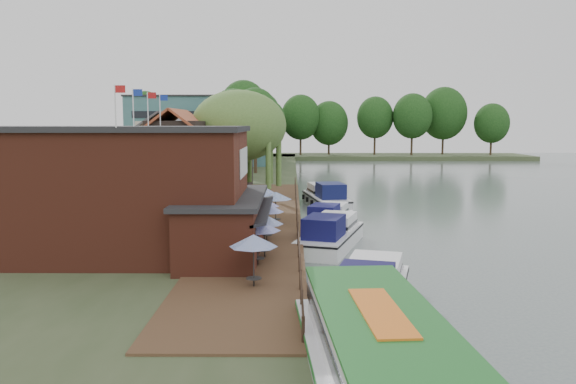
{
  "coord_description": "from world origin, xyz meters",
  "views": [
    {
      "loc": [
        -5.68,
        -32.09,
        8.4
      ],
      "look_at": [
        -6.0,
        12.0,
        3.0
      ],
      "focal_mm": 35.0,
      "sensor_mm": 36.0,
      "label": 1
    }
  ],
  "objects": [
    {
      "name": "ground",
      "position": [
        0.0,
        0.0,
        0.0
      ],
      "size": [
        260.0,
        260.0,
        0.0
      ],
      "primitive_type": "plane",
      "color": "#515D5D",
      "rests_on": "ground"
    },
    {
      "name": "land_bank",
      "position": [
        -30.0,
        35.0,
        0.5
      ],
      "size": [
        50.0,
        140.0,
        1.0
      ],
      "primitive_type": "cube",
      "color": "#384728",
      "rests_on": "ground"
    },
    {
      "name": "quay_deck",
      "position": [
        -8.0,
        10.0,
        1.05
      ],
      "size": [
        6.0,
        50.0,
        0.1
      ],
      "primitive_type": "cube",
      "color": "#47301E",
      "rests_on": "land_bank"
    },
    {
      "name": "quay_rail",
      "position": [
        -5.3,
        10.5,
        1.5
      ],
      "size": [
        0.2,
        49.0,
        1.0
      ],
      "primitive_type": null,
      "color": "black",
      "rests_on": "land_bank"
    },
    {
      "name": "pub",
      "position": [
        -14.0,
        -1.0,
        4.65
      ],
      "size": [
        20.0,
        11.0,
        7.3
      ],
      "primitive_type": null,
      "color": "maroon",
      "rests_on": "land_bank"
    },
    {
      "name": "hotel_block",
      "position": [
        -22.0,
        70.0,
        7.15
      ],
      "size": [
        25.4,
        12.4,
        12.3
      ],
      "primitive_type": null,
      "color": "#38666B",
      "rests_on": "land_bank"
    },
    {
      "name": "cottage_a",
      "position": [
        -15.0,
        14.0,
        5.25
      ],
      "size": [
        8.6,
        7.6,
        8.5
      ],
      "primitive_type": null,
      "color": "black",
      "rests_on": "land_bank"
    },
    {
      "name": "cottage_b",
      "position": [
        -18.0,
        24.0,
        5.25
      ],
      "size": [
        9.6,
        8.6,
        8.5
      ],
      "primitive_type": null,
      "color": "beige",
      "rests_on": "land_bank"
    },
    {
      "name": "cottage_c",
      "position": [
        -14.0,
        33.0,
        5.25
      ],
      "size": [
        7.6,
        7.6,
        8.5
      ],
      "primitive_type": null,
      "color": "black",
      "rests_on": "land_bank"
    },
    {
      "name": "willow",
      "position": [
        -10.5,
        19.0,
        6.21
      ],
      "size": [
        8.6,
        8.6,
        10.43
      ],
      "primitive_type": null,
      "color": "#476B2D",
      "rests_on": "land_bank"
    },
    {
      "name": "umbrella_0",
      "position": [
        -7.4,
        -7.5,
        2.29
      ],
      "size": [
        2.18,
        2.18,
        2.38
      ],
      "primitive_type": null,
      "color": "navy",
      "rests_on": "quay_deck"
    },
    {
      "name": "umbrella_1",
      "position": [
        -7.45,
        -3.73,
        2.29
      ],
      "size": [
        2.4,
        2.4,
        2.38
      ],
      "primitive_type": null,
      "color": "navy",
      "rests_on": "quay_deck"
    },
    {
      "name": "umbrella_2",
      "position": [
        -7.19,
        -1.83,
        2.29
      ],
      "size": [
        2.11,
        2.11,
        2.38
      ],
      "primitive_type": null,
      "color": "navy",
      "rests_on": "quay_deck"
    },
    {
      "name": "umbrella_3",
      "position": [
        -7.26,
        2.4,
        2.29
      ],
      "size": [
        2.18,
        2.18,
        2.38
      ],
      "primitive_type": null,
      "color": "#1C2C9C",
      "rests_on": "quay_deck"
    },
    {
      "name": "umbrella_4",
      "position": [
        -7.53,
        4.78,
        2.29
      ],
      "size": [
        2.04,
        2.04,
        2.38
      ],
      "primitive_type": null,
      "color": "#1E1C9B",
      "rests_on": "quay_deck"
    },
    {
      "name": "umbrella_5",
      "position": [
        -6.87,
        8.24,
        2.29
      ],
      "size": [
        2.33,
        2.33,
        2.38
      ],
      "primitive_type": null,
      "color": "#1A4491",
      "rests_on": "quay_deck"
    },
    {
      "name": "umbrella_6",
      "position": [
        -7.63,
        10.56,
        2.29
      ],
      "size": [
        1.94,
        1.94,
        2.38
      ],
      "primitive_type": null,
      "color": "#1B3E97",
      "rests_on": "quay_deck"
    },
    {
      "name": "cruiser_0",
      "position": [
        -2.17,
        -7.72,
        1.23
      ],
      "size": [
        5.76,
        10.63,
        2.46
      ],
      "primitive_type": null,
      "rotation": [
        0.0,
        0.0,
        -0.26
      ],
      "color": "white",
      "rests_on": "ground"
    },
    {
      "name": "cruiser_1",
      "position": [
        -3.06,
        5.27,
        1.24
      ],
      "size": [
        6.12,
        10.68,
        2.47
      ],
      "primitive_type": null,
      "rotation": [
        0.0,
        0.0,
        -0.3
      ],
      "color": "white",
      "rests_on": "ground"
    },
    {
      "name": "cruiser_2",
      "position": [
        -2.74,
        12.13,
        1.1
      ],
      "size": [
        5.37,
        9.66,
        2.2
      ],
      "primitive_type": null,
      "rotation": [
        0.0,
        0.0,
        -0.28
      ],
      "color": "white",
      "rests_on": "ground"
    },
    {
      "name": "cruiser_3",
      "position": [
        -2.25,
        24.12,
        1.32
      ],
      "size": [
        5.19,
        11.15,
        2.63
      ],
      "primitive_type": null,
      "rotation": [
        0.0,
        0.0,
        0.17
      ],
      "color": "silver",
      "rests_on": "ground"
    },
    {
      "name": "tour_boat",
      "position": [
        -3.09,
        -17.35,
        1.57
      ],
      "size": [
        5.06,
        14.64,
        3.14
      ],
      "primitive_type": null,
      "rotation": [
        0.0,
        0.0,
        0.07
      ],
      "color": "silver",
      "rests_on": "ground"
    },
    {
      "name": "swan",
      "position": [
        -0.73,
        -9.59,
        0.22
      ],
      "size": [
        0.44,
        0.44,
        0.44
      ],
      "primitive_type": "sphere",
      "color": "white",
      "rests_on": "ground"
    },
    {
      "name": "bank_tree_0",
      "position": [
        -13.37,
        42.58,
        6.99
      ],
      "size": [
        7.51,
        7.51,
        11.97
      ],
      "primitive_type": null,
      "color": "#143811",
      "rests_on": "land_bank"
    },
    {
      "name": "bank_tree_1",
      "position": [
        -11.18,
        51.88,
        7.35
      ],
      "size": [
        6.95,
        6.95,
        12.69
      ],
      "primitive_type": null,
      "color": "#143811",
      "rests_on": "land_bank"
    },
    {
      "name": "bank_tree_2",
      "position": [
        -13.5,
        59.09,
        8.17
      ],
      "size": [
        7.81,
        7.81,
        14.34
      ],
      "primitive_type": null,
      "color": "#143811",
      "rests_on": "land_bank"
    },
    {
      "name": "bank_tree_3",
      "position": [
        -10.2,
        78.33,
        6.95
      ],
      "size": [
        6.36,
        6.36,
        11.9
      ],
      "primitive_type": null,
      "color": "#143811",
      "rests_on": "land_bank"
    },
    {
      "name": "bank_tree_4",
      "position": [
        -11.85,
        84.04,
        7.85
      ],
      "size": [
        7.48,
        7.48,
        13.7
      ],
      "primitive_type": null,
      "color": "#143811",
      "rests_on": "land_bank"
    },
    {
      "name": "bank_tree_5",
      "position": [
        -15.12,
        92.14,
        7.24
      ],
      "size": [
        6.78,
        6.78,
        12.47
      ],
      "primitive_type": null,
      "color": "#143811",
      "rests_on": "land_bank"
    }
  ]
}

